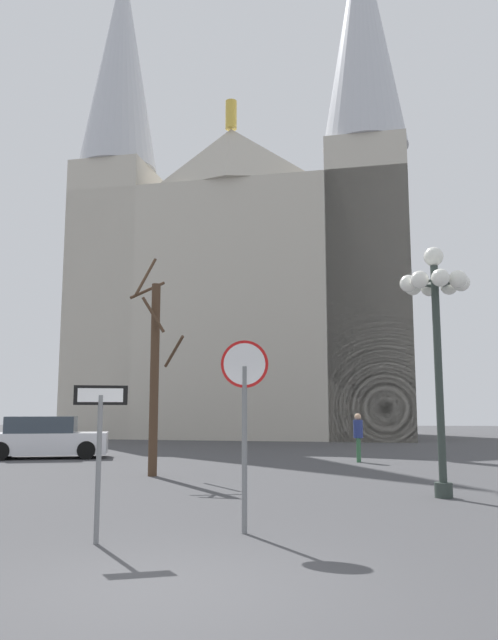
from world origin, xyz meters
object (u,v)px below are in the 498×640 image
Objects in this scene: cathedral at (245,275)px; stop_sign at (245,398)px; one_way_arrow_sign at (99,438)px; parked_car_near_white at (46,439)px; bare_tree at (154,370)px; street_lamp at (436,310)px; pedestrian_walking at (358,433)px.

cathedral is 11.96× the size of stop_sign.
one_way_arrow_sign reaches higher than parked_car_near_white.
cathedral is at bearing 95.29° from stop_sign.
one_way_arrow_sign is 0.35× the size of bare_tree.
cathedral is at bearing 103.76° from street_lamp.
cathedral reaches higher than street_lamp.
bare_tree reaches higher than one_way_arrow_sign.
pedestrian_walking is at bearing 96.62° from street_lamp.
street_lamp is (3.67, 3.93, 1.89)m from stop_sign.
bare_tree is (-0.34, -23.01, -7.63)m from cathedral.
one_way_arrow_sign is (-1.90, -0.86, -0.55)m from stop_sign.
bare_tree is at bearing -140.68° from pedestrian_walking.
stop_sign is at bearing -56.85° from parked_car_near_white.
one_way_arrow_sign is at bearing -155.55° from stop_sign.
bare_tree is (-6.82, 3.47, -1.01)m from street_lamp.
stop_sign is 1.73× the size of pedestrian_walking.
street_lamp reaches higher than stop_sign.
parked_car_near_white is at bearing 143.42° from street_lamp.
parked_car_near_white is at bearing 133.77° from bare_tree.
parked_car_near_white is (-12.10, 8.98, -3.12)m from street_lamp.
street_lamp is at bearing -76.24° from cathedral.
bare_tree is at bearing 153.05° from street_lamp.
parked_car_near_white is (-6.53, 13.78, -0.68)m from one_way_arrow_sign.
stop_sign is at bearing -133.03° from street_lamp.
cathedral is 31.70m from stop_sign.
street_lamp is 15.39m from parked_car_near_white.
parked_car_near_white is at bearing -107.81° from cathedral.
one_way_arrow_sign is 15.26m from parked_car_near_white.
bare_tree is 7.80m from pedestrian_walking.
one_way_arrow_sign reaches higher than pedestrian_walking.
pedestrian_walking is (4.61, 13.06, -0.41)m from one_way_arrow_sign.
bare_tree is at bearing -90.84° from cathedral.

